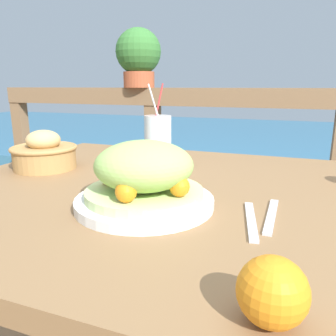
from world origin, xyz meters
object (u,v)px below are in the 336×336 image
object	(u,v)px
drink_glass	(158,142)
bread_basket	(44,153)
potted_plant	(138,56)
salad_plate	(144,179)

from	to	relation	value
drink_glass	bread_basket	distance (m)	0.35
potted_plant	salad_plate	bearing A→B (deg)	-64.35
bread_basket	potted_plant	bearing A→B (deg)	95.25
bread_basket	drink_glass	bearing A→B (deg)	20.40
drink_glass	bread_basket	size ratio (longest dim) A/B	1.29
drink_glass	potted_plant	xyz separation A→B (m)	(-0.40, 0.72, 0.32)
drink_glass	potted_plant	bearing A→B (deg)	119.00
salad_plate	bread_basket	world-z (taller)	salad_plate
drink_glass	salad_plate	bearing A→B (deg)	-72.91
salad_plate	potted_plant	bearing A→B (deg)	115.65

